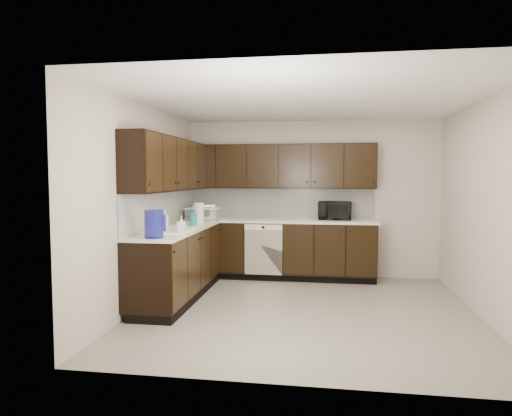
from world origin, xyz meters
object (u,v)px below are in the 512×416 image
(toaster_oven, at_px, (203,211))
(blue_pitcher, at_px, (154,224))
(storage_bin, at_px, (202,214))
(sink, at_px, (170,235))
(microwave, at_px, (335,211))

(toaster_oven, distance_m, blue_pitcher, 2.39)
(storage_bin, relative_size, blue_pitcher, 1.52)
(sink, xyz_separation_m, microwave, (2.05, 1.77, 0.20))
(microwave, distance_m, toaster_oven, 2.09)
(storage_bin, height_order, blue_pitcher, blue_pitcher)
(toaster_oven, bearing_deg, sink, -107.42)
(storage_bin, bearing_deg, sink, -91.66)
(microwave, distance_m, storage_bin, 2.06)
(sink, bearing_deg, microwave, 40.71)
(storage_bin, distance_m, blue_pitcher, 2.05)
(sink, distance_m, storage_bin, 1.37)
(microwave, bearing_deg, toaster_oven, -175.70)
(microwave, xyz_separation_m, toaster_oven, (-2.09, -0.06, -0.03))
(microwave, height_order, blue_pitcher, blue_pitcher)
(toaster_oven, bearing_deg, blue_pitcher, -106.26)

